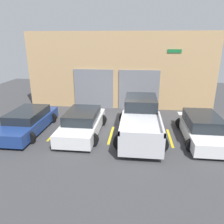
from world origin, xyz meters
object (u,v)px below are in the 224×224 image
Objects in this scene: sedan_side at (202,128)px; van_right at (28,121)px; pickup_truck at (141,120)px; sedan_white at (82,123)px.

sedan_side reaches higher than van_right.
pickup_truck reaches higher than sedan_side.
sedan_white is 0.94× the size of van_right.
pickup_truck is 3.03m from sedan_white.
sedan_white is at bearing -175.40° from pickup_truck.
pickup_truck is at bearing 4.60° from sedan_white.
sedan_white is at bearing -0.00° from van_right.
pickup_truck is 1.13× the size of van_right.
sedan_white is 6.03m from sedan_side.
sedan_side is (3.02, -0.24, -0.24)m from pickup_truck.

